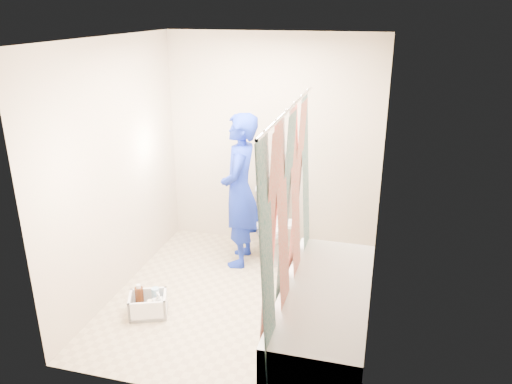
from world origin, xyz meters
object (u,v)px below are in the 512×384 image
(bathtub, at_px, (325,313))
(cleaning_caddy, at_px, (149,305))
(plumber, at_px, (240,191))
(toilet, at_px, (272,224))

(bathtub, distance_m, cleaning_caddy, 1.59)
(bathtub, distance_m, plumber, 1.67)
(toilet, xyz_separation_m, cleaning_caddy, (-0.81, -1.44, -0.27))
(cleaning_caddy, bearing_deg, bathtub, -20.79)
(bathtub, height_order, cleaning_caddy, bathtub)
(bathtub, bearing_deg, cleaning_caddy, -178.99)
(plumber, height_order, cleaning_caddy, plumber)
(plumber, bearing_deg, toilet, 124.49)
(toilet, distance_m, plumber, 0.60)
(bathtub, xyz_separation_m, toilet, (-0.77, 1.41, 0.09))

